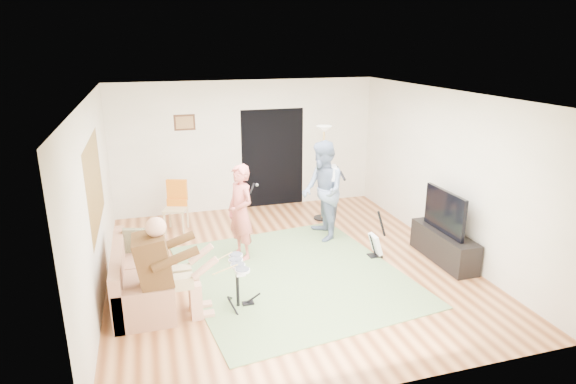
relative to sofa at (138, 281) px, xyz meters
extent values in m
plane|color=brown|center=(2.28, 0.34, -0.25)|extent=(6.00, 6.00, 0.00)
plane|color=white|center=(2.28, 0.34, 2.45)|extent=(6.00, 6.00, 0.00)
plane|color=olive|center=(-0.46, 0.54, 1.30)|extent=(0.00, 2.05, 2.05)
plane|color=black|center=(2.83, 3.33, 0.80)|extent=(2.10, 0.00, 2.10)
cube|color=#3F2314|center=(1.03, 3.33, 1.65)|extent=(0.42, 0.03, 0.32)
cube|color=#607C4B|center=(2.27, 0.01, -0.24)|extent=(3.54, 3.86, 0.02)
cube|color=#A57052|center=(0.08, 0.00, -0.06)|extent=(0.75, 1.50, 0.37)
cube|color=#A57052|center=(-0.24, 0.00, 0.13)|extent=(0.14, 1.86, 0.75)
cube|color=#A57052|center=(0.08, 0.84, 0.02)|extent=(0.75, 0.18, 0.53)
cube|color=#A57052|center=(0.08, -0.84, 0.02)|extent=(0.75, 0.18, 0.53)
cube|color=#523317|center=(0.23, -0.65, 0.59)|extent=(0.39, 0.51, 0.64)
sphere|color=tan|center=(0.30, -0.65, 1.02)|extent=(0.25, 0.25, 0.25)
cylinder|color=black|center=(1.28, -0.65, 0.07)|extent=(0.04, 0.04, 0.60)
cube|color=silver|center=(1.28, -0.65, 0.36)|extent=(0.12, 0.60, 0.04)
imported|color=#D0635A|center=(1.64, 0.87, 0.54)|extent=(0.57, 0.68, 1.59)
imported|color=slate|center=(3.20, 1.28, 0.65)|extent=(0.74, 0.91, 1.79)
cube|color=black|center=(3.77, 0.26, -0.23)|extent=(0.22, 0.18, 0.03)
cube|color=white|center=(3.77, 0.26, -0.02)|extent=(0.17, 0.26, 0.34)
cylinder|color=black|center=(3.86, 0.26, 0.33)|extent=(0.18, 0.04, 0.45)
cylinder|color=black|center=(3.56, 2.21, -0.23)|extent=(0.34, 0.34, 0.03)
cylinder|color=tan|center=(3.56, 2.21, 0.67)|extent=(0.04, 0.04, 1.79)
cone|color=white|center=(3.56, 2.21, 1.58)|extent=(0.30, 0.30, 0.12)
cube|color=tan|center=(0.69, 2.39, 0.18)|extent=(0.51, 0.51, 0.04)
cube|color=orange|center=(0.69, 2.58, 0.50)|extent=(0.39, 0.20, 0.40)
cube|color=black|center=(4.78, -0.17, 0.00)|extent=(0.40, 1.40, 0.50)
cube|color=black|center=(4.73, -0.17, 0.60)|extent=(0.06, 1.02, 0.68)
camera|label=1|loc=(0.29, -6.36, 3.18)|focal=30.00mm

